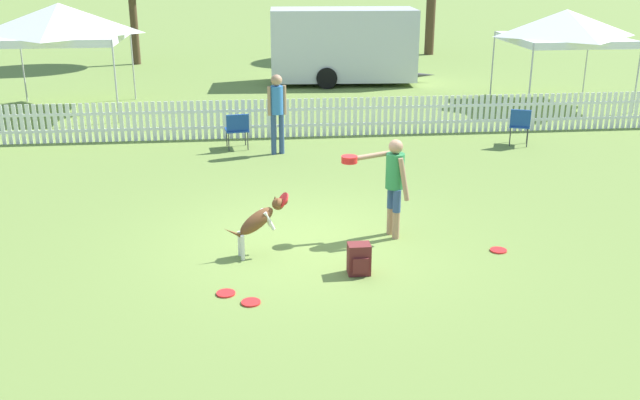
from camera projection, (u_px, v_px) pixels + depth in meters
The scene contains 14 objects.
ground_plane at pixel (311, 241), 10.84m from camera, with size 240.00×240.00×0.00m, color olive.
handler_person at pixel (391, 177), 10.73m from camera, with size 1.01×0.46×1.54m.
leaping_dog at pixel (260, 219), 10.17m from camera, with size 0.97×0.42×0.91m.
frisbee_near_handler at pixel (498, 250), 10.48m from camera, with size 0.24×0.24×0.02m.
frisbee_near_dog at pixel (251, 302), 8.91m from camera, with size 0.24×0.24×0.02m.
frisbee_midfield at pixel (226, 293), 9.15m from camera, with size 0.24×0.24×0.02m.
backpack_on_grass at pixel (359, 259), 9.67m from camera, with size 0.31×0.28×0.43m.
picket_fence at pixel (284, 118), 16.87m from camera, with size 25.15×0.04×0.92m.
folding_chair_blue_left at pixel (237, 128), 15.81m from camera, with size 0.56×0.57×0.82m.
folding_chair_center at pixel (520, 123), 16.09m from camera, with size 0.58×0.60×0.86m.
canopy_tent_main at pixel (60, 22), 19.03m from camera, with size 3.19×3.19×2.92m.
canopy_tent_secondary at pixel (565, 26), 20.14m from camera, with size 3.05×3.05×2.67m.
spectator_standing at pixel (277, 106), 15.25m from camera, with size 0.41×0.27×1.73m.
equipment_trailer at pixel (343, 44), 23.73m from camera, with size 5.61×2.33×2.45m.
Camera 1 is at (-0.95, -10.00, 4.13)m, focal length 40.00 mm.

